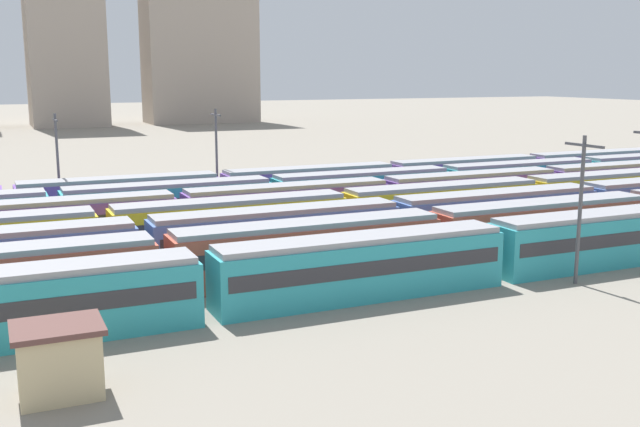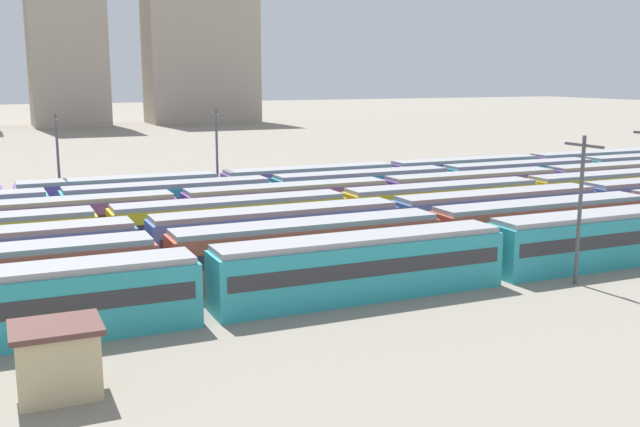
{
  "view_description": "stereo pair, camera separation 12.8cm",
  "coord_description": "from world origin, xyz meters",
  "px_view_note": "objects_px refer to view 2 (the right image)",
  "views": [
    {
      "loc": [
        -4.39,
        -37.62,
        12.98
      ],
      "look_at": [
        19.34,
        15.6,
        2.04
      ],
      "focal_mm": 41.77,
      "sensor_mm": 36.0,
      "label": 1
    },
    {
      "loc": [
        -4.27,
        -37.67,
        12.98
      ],
      "look_at": [
        19.34,
        15.6,
        2.04
      ],
      "focal_mm": 41.77,
      "sensor_mm": 36.0,
      "label": 2
    }
  ],
  "objects_px": {
    "catenary_pole_3": "(217,152)",
    "catenary_pole_0": "(580,202)",
    "train_track_1": "(542,225)",
    "train_track_5": "(445,184)",
    "train_track_6": "(391,179)",
    "train_track_2": "(394,223)",
    "train_track_0": "(606,238)",
    "signal_hut": "(58,359)",
    "catenary_pole_1": "(58,159)",
    "train_track_3": "(531,198)",
    "train_track_4": "(472,192)"
  },
  "relations": [
    {
      "from": "train_track_2",
      "to": "train_track_5",
      "type": "bearing_deg",
      "value": 46.66
    },
    {
      "from": "train_track_0",
      "to": "train_track_3",
      "type": "relative_size",
      "value": 0.83
    },
    {
      "from": "train_track_1",
      "to": "catenary_pole_0",
      "type": "relative_size",
      "value": 10.05
    },
    {
      "from": "train_track_1",
      "to": "train_track_3",
      "type": "height_order",
      "value": "same"
    },
    {
      "from": "train_track_3",
      "to": "signal_hut",
      "type": "relative_size",
      "value": 31.25
    },
    {
      "from": "train_track_6",
      "to": "train_track_1",
      "type": "bearing_deg",
      "value": -93.93
    },
    {
      "from": "train_track_1",
      "to": "catenary_pole_1",
      "type": "relative_size",
      "value": 9.89
    },
    {
      "from": "train_track_5",
      "to": "signal_hut",
      "type": "relative_size",
      "value": 31.25
    },
    {
      "from": "catenary_pole_1",
      "to": "signal_hut",
      "type": "xyz_separation_m",
      "value": [
        -3.73,
        -41.54,
        -3.72
      ]
    },
    {
      "from": "catenary_pole_3",
      "to": "catenary_pole_0",
      "type": "bearing_deg",
      "value": -71.66
    },
    {
      "from": "train_track_2",
      "to": "train_track_4",
      "type": "relative_size",
      "value": 0.8
    },
    {
      "from": "train_track_0",
      "to": "train_track_6",
      "type": "xyz_separation_m",
      "value": [
        0.63,
        31.2,
        0.0
      ]
    },
    {
      "from": "train_track_1",
      "to": "train_track_4",
      "type": "height_order",
      "value": "same"
    },
    {
      "from": "catenary_pole_3",
      "to": "train_track_1",
      "type": "bearing_deg",
      "value": -60.64
    },
    {
      "from": "train_track_1",
      "to": "train_track_2",
      "type": "relative_size",
      "value": 1.25
    },
    {
      "from": "train_track_5",
      "to": "train_track_6",
      "type": "height_order",
      "value": "same"
    },
    {
      "from": "train_track_2",
      "to": "catenary_pole_3",
      "type": "xyz_separation_m",
      "value": [
        -6.81,
        24.01,
        3.44
      ]
    },
    {
      "from": "train_track_6",
      "to": "catenary_pole_0",
      "type": "height_order",
      "value": "catenary_pole_0"
    },
    {
      "from": "train_track_5",
      "to": "catenary_pole_0",
      "type": "xyz_separation_m",
      "value": [
        -9.18,
        -28.87,
        3.29
      ]
    },
    {
      "from": "train_track_1",
      "to": "train_track_5",
      "type": "height_order",
      "value": "same"
    },
    {
      "from": "catenary_pole_3",
      "to": "train_track_6",
      "type": "bearing_deg",
      "value": -9.98
    },
    {
      "from": "train_track_0",
      "to": "train_track_2",
      "type": "bearing_deg",
      "value": 136.02
    },
    {
      "from": "train_track_1",
      "to": "signal_hut",
      "type": "xyz_separation_m",
      "value": [
        -35.25,
        -12.33,
        -0.35
      ]
    },
    {
      "from": "train_track_4",
      "to": "train_track_5",
      "type": "distance_m",
      "value": 5.21
    },
    {
      "from": "catenary_pole_1",
      "to": "train_track_1",
      "type": "bearing_deg",
      "value": -42.82
    },
    {
      "from": "train_track_4",
      "to": "catenary_pole_1",
      "type": "xyz_separation_m",
      "value": [
        -36.26,
        13.61,
        3.37
      ]
    },
    {
      "from": "train_track_4",
      "to": "catenary_pole_3",
      "type": "bearing_deg",
      "value": 147.27
    },
    {
      "from": "signal_hut",
      "to": "catenary_pole_1",
      "type": "bearing_deg",
      "value": 84.87
    },
    {
      "from": "train_track_1",
      "to": "train_track_6",
      "type": "height_order",
      "value": "same"
    },
    {
      "from": "train_track_0",
      "to": "catenary_pole_3",
      "type": "height_order",
      "value": "catenary_pole_3"
    },
    {
      "from": "train_track_0",
      "to": "train_track_1",
      "type": "xyz_separation_m",
      "value": [
        -1.16,
        5.2,
        0.0
      ]
    },
    {
      "from": "train_track_3",
      "to": "train_track_6",
      "type": "distance_m",
      "value": 16.62
    },
    {
      "from": "train_track_2",
      "to": "train_track_6",
      "type": "height_order",
      "value": "same"
    },
    {
      "from": "train_track_3",
      "to": "signal_hut",
      "type": "distance_m",
      "value": 48.43
    },
    {
      "from": "train_track_1",
      "to": "catenary_pole_1",
      "type": "height_order",
      "value": "catenary_pole_1"
    },
    {
      "from": "train_track_1",
      "to": "signal_hut",
      "type": "distance_m",
      "value": 37.35
    },
    {
      "from": "catenary_pole_3",
      "to": "signal_hut",
      "type": "height_order",
      "value": "catenary_pole_3"
    },
    {
      "from": "train_track_5",
      "to": "catenary_pole_3",
      "type": "relative_size",
      "value": 11.71
    },
    {
      "from": "train_track_1",
      "to": "train_track_6",
      "type": "bearing_deg",
      "value": 86.07
    },
    {
      "from": "train_track_6",
      "to": "signal_hut",
      "type": "bearing_deg",
      "value": -134.02
    },
    {
      "from": "train_track_0",
      "to": "train_track_3",
      "type": "height_order",
      "value": "same"
    },
    {
      "from": "train_track_2",
      "to": "catenary_pole_1",
      "type": "height_order",
      "value": "catenary_pole_1"
    },
    {
      "from": "train_track_0",
      "to": "train_track_6",
      "type": "relative_size",
      "value": 0.83
    },
    {
      "from": "train_track_5",
      "to": "train_track_3",
      "type": "bearing_deg",
      "value": -76.92
    },
    {
      "from": "train_track_3",
      "to": "train_track_4",
      "type": "height_order",
      "value": "same"
    },
    {
      "from": "signal_hut",
      "to": "train_track_0",
      "type": "bearing_deg",
      "value": 11.08
    },
    {
      "from": "train_track_6",
      "to": "train_track_0",
      "type": "bearing_deg",
      "value": -91.16
    },
    {
      "from": "train_track_0",
      "to": "train_track_4",
      "type": "relative_size",
      "value": 1.0
    },
    {
      "from": "catenary_pole_1",
      "to": "train_track_4",
      "type": "bearing_deg",
      "value": -20.57
    },
    {
      "from": "catenary_pole_0",
      "to": "catenary_pole_1",
      "type": "height_order",
      "value": "catenary_pole_1"
    }
  ]
}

